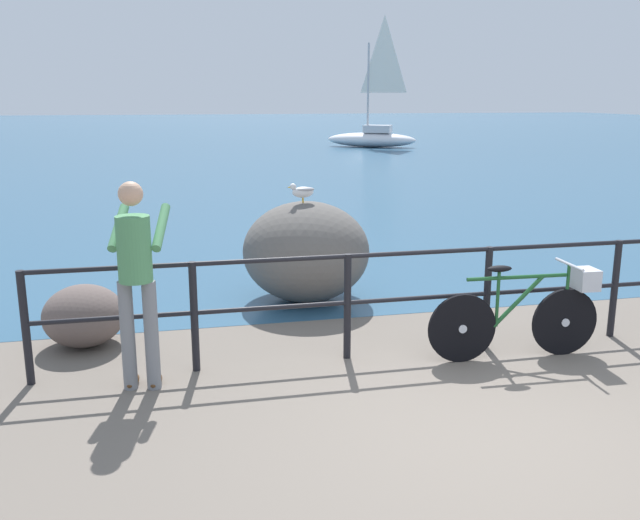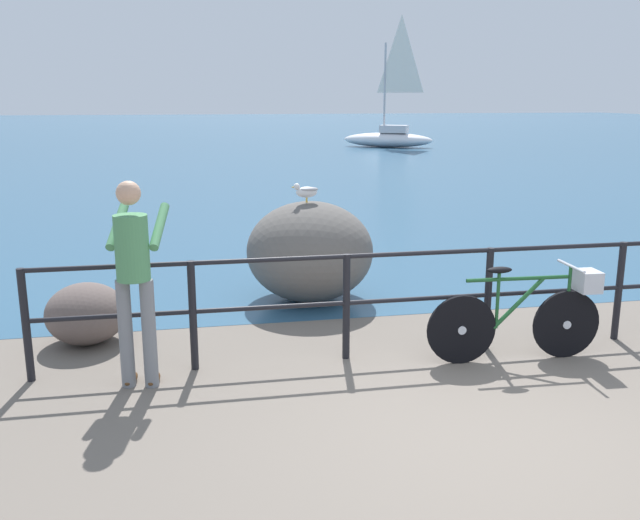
{
  "view_description": "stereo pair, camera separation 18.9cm",
  "coord_description": "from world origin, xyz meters",
  "px_view_note": "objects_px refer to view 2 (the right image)",
  "views": [
    {
      "loc": [
        -2.32,
        -4.26,
        2.45
      ],
      "look_at": [
        -0.89,
        2.14,
        0.88
      ],
      "focal_mm": 38.7,
      "sensor_mm": 36.0,
      "label": 1
    },
    {
      "loc": [
        -2.13,
        -4.3,
        2.45
      ],
      "look_at": [
        -0.89,
        2.14,
        0.88
      ],
      "focal_mm": 38.7,
      "sensor_mm": 36.0,
      "label": 2
    }
  ],
  "objects_px": {
    "seagull": "(306,191)",
    "sailboat": "(389,133)",
    "bicycle": "(530,313)",
    "person_at_railing": "(134,274)",
    "breakwater_boulder_left": "(86,314)",
    "breakwater_boulder_main": "(310,251)"
  },
  "relations": [
    {
      "from": "seagull",
      "to": "sailboat",
      "type": "bearing_deg",
      "value": -114.22
    },
    {
      "from": "bicycle",
      "to": "seagull",
      "type": "bearing_deg",
      "value": 129.41
    },
    {
      "from": "person_at_railing",
      "to": "seagull",
      "type": "distance_m",
      "value": 2.9
    },
    {
      "from": "person_at_railing",
      "to": "breakwater_boulder_left",
      "type": "distance_m",
      "value": 1.49
    },
    {
      "from": "seagull",
      "to": "sailboat",
      "type": "height_order",
      "value": "sailboat"
    },
    {
      "from": "breakwater_boulder_left",
      "to": "seagull",
      "type": "xyz_separation_m",
      "value": [
        2.44,
        1.02,
        1.05
      ]
    },
    {
      "from": "person_at_railing",
      "to": "sailboat",
      "type": "height_order",
      "value": "sailboat"
    },
    {
      "from": "person_at_railing",
      "to": "sailboat",
      "type": "bearing_deg",
      "value": -9.41
    },
    {
      "from": "breakwater_boulder_main",
      "to": "sailboat",
      "type": "distance_m",
      "value": 26.11
    },
    {
      "from": "bicycle",
      "to": "person_at_railing",
      "type": "height_order",
      "value": "person_at_railing"
    },
    {
      "from": "sailboat",
      "to": "seagull",
      "type": "bearing_deg",
      "value": 101.13
    },
    {
      "from": "breakwater_boulder_left",
      "to": "sailboat",
      "type": "relative_size",
      "value": 0.13
    },
    {
      "from": "seagull",
      "to": "breakwater_boulder_main",
      "type": "bearing_deg",
      "value": -137.03
    },
    {
      "from": "breakwater_boulder_main",
      "to": "sailboat",
      "type": "relative_size",
      "value": 0.25
    },
    {
      "from": "breakwater_boulder_main",
      "to": "breakwater_boulder_left",
      "type": "distance_m",
      "value": 2.73
    },
    {
      "from": "person_at_railing",
      "to": "breakwater_boulder_left",
      "type": "bearing_deg",
      "value": 37.81
    },
    {
      "from": "person_at_railing",
      "to": "breakwater_boulder_main",
      "type": "bearing_deg",
      "value": -28.53
    },
    {
      "from": "seagull",
      "to": "person_at_railing",
      "type": "bearing_deg",
      "value": 44.64
    },
    {
      "from": "bicycle",
      "to": "breakwater_boulder_main",
      "type": "relative_size",
      "value": 1.11
    },
    {
      "from": "person_at_railing",
      "to": "breakwater_boulder_left",
      "type": "xyz_separation_m",
      "value": [
        -0.59,
        1.19,
        -0.68
      ]
    },
    {
      "from": "breakwater_boulder_left",
      "to": "seagull",
      "type": "relative_size",
      "value": 2.42
    },
    {
      "from": "bicycle",
      "to": "seagull",
      "type": "relative_size",
      "value": 4.99
    }
  ]
}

